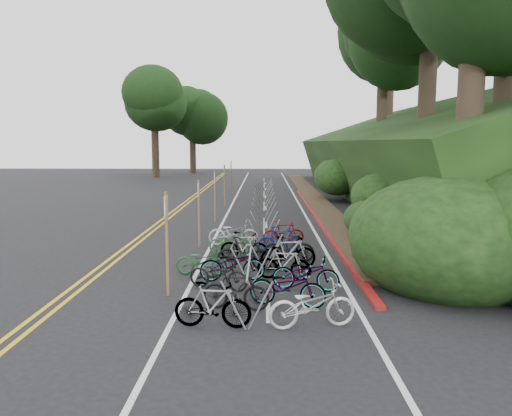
% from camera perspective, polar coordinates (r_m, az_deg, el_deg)
% --- Properties ---
extents(ground, '(120.00, 120.00, 0.00)m').
position_cam_1_polar(ground, '(14.01, -11.59, -8.65)').
color(ground, black).
rests_on(ground, ground).
extents(road_markings, '(7.47, 80.00, 0.01)m').
position_cam_1_polar(road_markings, '(23.66, -4.82, -1.89)').
color(road_markings, gold).
rests_on(road_markings, ground).
extents(red_curb, '(0.25, 28.00, 0.10)m').
position_cam_1_polar(red_curb, '(25.56, 6.99, -1.11)').
color(red_curb, maroon).
rests_on(red_curb, ground).
extents(embankment, '(14.30, 48.14, 9.11)m').
position_cam_1_polar(embankment, '(33.70, 18.19, 4.95)').
color(embankment, black).
rests_on(embankment, ground).
extents(tree_cluster, '(32.85, 54.38, 19.11)m').
position_cam_1_polar(tree_cluster, '(36.70, 12.27, 20.04)').
color(tree_cluster, '#2D2319').
rests_on(tree_cluster, ground).
extents(bike_rack_front, '(1.10, 3.37, 1.08)m').
position_cam_1_polar(bike_rack_front, '(11.89, -0.78, -7.36)').
color(bike_rack_front, gray).
rests_on(bike_rack_front, ground).
extents(bike_racks_rest, '(1.14, 23.00, 1.17)m').
position_cam_1_polar(bike_racks_rest, '(26.30, 0.93, 0.96)').
color(bike_racks_rest, gray).
rests_on(bike_racks_rest, ground).
extents(signpost_near, '(0.08, 0.40, 2.66)m').
position_cam_1_polar(signpost_near, '(12.70, -10.17, -3.27)').
color(signpost_near, brown).
rests_on(signpost_near, ground).
extents(signposts_rest, '(0.08, 18.40, 2.50)m').
position_cam_1_polar(signposts_rest, '(27.34, -4.11, 2.41)').
color(signposts_rest, brown).
rests_on(signposts_rest, ground).
extents(bike_front, '(0.70, 1.64, 0.84)m').
position_cam_1_polar(bike_front, '(14.73, -6.13, -6.05)').
color(bike_front, '#144C1E').
rests_on(bike_front, ground).
extents(bike_valet, '(3.33, 10.27, 1.04)m').
position_cam_1_polar(bike_valet, '(14.52, 0.67, -5.95)').
color(bike_valet, slate).
rests_on(bike_valet, ground).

